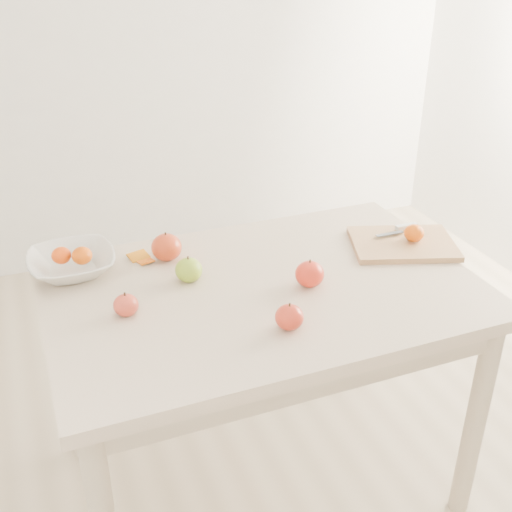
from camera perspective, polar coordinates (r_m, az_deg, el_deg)
name	(u,v)px	position (r m, az deg, el deg)	size (l,w,h in m)	color
ground	(261,477)	(2.28, 0.49, -19.06)	(3.50, 3.50, 0.00)	#C6B293
table	(262,315)	(1.85, 0.57, -5.28)	(1.20, 0.80, 0.75)	beige
cutting_board	(403,244)	(2.06, 12.91, 1.08)	(0.32, 0.23, 0.02)	tan
board_tangerine	(414,233)	(2.05, 13.87, 2.00)	(0.06, 0.06, 0.05)	#CE4E07
fruit_bowl	(72,264)	(1.93, -16.05, -0.65)	(0.25, 0.25, 0.06)	silver
bowl_tangerine_near	(61,255)	(1.92, -16.92, 0.06)	(0.06, 0.06, 0.05)	#D84907
bowl_tangerine_far	(82,256)	(1.90, -15.21, 0.04)	(0.06, 0.06, 0.05)	#CF5607
orange_peel_a	(139,257)	(1.98, -10.40, -0.11)	(0.06, 0.04, 0.00)	#C96E0E
orange_peel_b	(146,262)	(1.95, -9.76, -0.54)	(0.04, 0.04, 0.00)	orange
paring_knife	(404,228)	(2.13, 12.98, 2.47)	(0.17, 0.05, 0.01)	white
apple_green	(189,270)	(1.82, -6.00, -1.24)	(0.08, 0.08, 0.07)	#669D16
apple_red_c	(289,317)	(1.61, 2.98, -5.45)	(0.07, 0.07, 0.07)	maroon
apple_red_d	(126,305)	(1.69, -11.49, -4.30)	(0.07, 0.07, 0.06)	maroon
apple_red_e	(310,274)	(1.79, 4.78, -1.60)	(0.08, 0.08, 0.07)	#A0040B
apple_red_a	(167,247)	(1.94, -7.96, 0.78)	(0.09, 0.09, 0.08)	maroon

